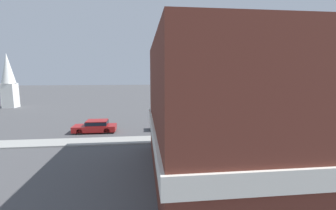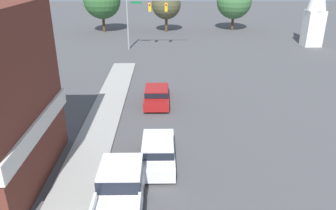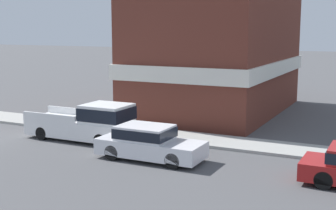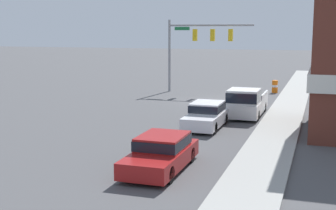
% 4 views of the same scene
% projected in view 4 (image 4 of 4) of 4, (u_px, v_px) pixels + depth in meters
% --- Properties ---
extents(ground_plane, '(200.00, 200.00, 0.00)m').
position_uv_depth(ground_plane, '(216.00, 101.00, 37.18)').
color(ground_plane, '#4C4C4F').
extents(sidewalk_curb, '(2.40, 60.00, 0.14)m').
position_uv_depth(sidewalk_curb, '(290.00, 104.00, 35.40)').
color(sidewalk_curb, '#9E9E99').
rests_on(sidewalk_curb, ground).
extents(near_signal_assembly, '(7.74, 0.49, 6.53)m').
position_uv_depth(near_signal_assembly, '(198.00, 39.00, 41.72)').
color(near_signal_assembly, gray).
rests_on(near_signal_assembly, ground).
extents(car_lead, '(1.84, 4.63, 1.47)m').
position_uv_depth(car_lead, '(207.00, 115.00, 27.13)').
color(car_lead, black).
rests_on(car_lead, ground).
extents(car_second_ahead, '(1.93, 4.74, 1.40)m').
position_uv_depth(car_second_ahead, '(161.00, 152.00, 18.93)').
color(car_second_ahead, black).
rests_on(car_second_ahead, ground).
extents(pickup_truck_parked, '(2.00, 5.72, 1.92)m').
position_uv_depth(pickup_truck_parked, '(246.00, 102.00, 30.51)').
color(pickup_truck_parked, black).
rests_on(pickup_truck_parked, ground).
extents(construction_barrel, '(0.54, 0.54, 1.13)m').
position_uv_depth(construction_barrel, '(275.00, 86.00, 42.14)').
color(construction_barrel, orange).
rests_on(construction_barrel, ground).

